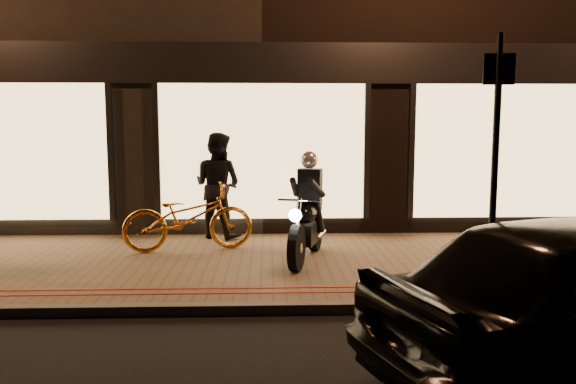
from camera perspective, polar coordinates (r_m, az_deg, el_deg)
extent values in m
plane|color=black|center=(6.36, -2.90, -12.42)|extent=(90.00, 90.00, 0.00)
cube|color=brown|center=(8.25, -2.69, -7.40)|extent=(50.00, 4.00, 0.12)
cube|color=#59544C|center=(6.38, -2.89, -11.76)|extent=(50.00, 0.14, 0.12)
cube|color=maroon|center=(6.74, -2.84, -10.16)|extent=(50.00, 0.06, 0.01)
cube|color=maroon|center=(6.94, -2.82, -9.67)|extent=(50.00, 0.06, 0.01)
cube|color=black|center=(16.33, -24.71, 13.91)|extent=(12.00, 10.00, 8.50)
cube|color=black|center=(16.25, 19.92, 14.17)|extent=(12.00, 10.00, 8.50)
cube|color=black|center=(10.00, -2.66, 12.96)|extent=(48.00, 0.12, 0.70)
cube|color=#FFD07F|center=(10.96, -26.90, 3.63)|extent=(3.60, 0.06, 2.38)
cube|color=#FFD07F|center=(9.95, -2.61, 4.11)|extent=(3.60, 0.06, 2.38)
cube|color=#FFD07F|center=(10.87, 21.90, 3.86)|extent=(3.60, 0.06, 2.38)
cylinder|color=black|center=(7.61, 0.87, -5.70)|extent=(0.29, 0.65, 0.64)
cylinder|color=black|center=(8.85, 2.79, -3.89)|extent=(0.29, 0.65, 0.64)
cylinder|color=silver|center=(7.61, 0.87, -5.70)|extent=(0.17, 0.17, 0.14)
cylinder|color=silver|center=(8.85, 2.79, -3.89)|extent=(0.17, 0.17, 0.14)
cube|color=black|center=(8.26, 1.98, -4.11)|extent=(0.44, 0.74, 0.30)
ellipsoid|color=black|center=(8.08, 1.80, -2.20)|extent=(0.45, 0.57, 0.29)
cube|color=black|center=(8.50, 2.41, -1.75)|extent=(0.36, 0.59, 0.09)
cylinder|color=silver|center=(7.64, 1.14, -0.84)|extent=(0.59, 0.20, 0.03)
cylinder|color=silver|center=(7.59, 0.96, -3.41)|extent=(0.14, 0.33, 0.71)
sphere|color=white|center=(7.43, 0.72, -2.38)|extent=(0.21, 0.21, 0.17)
cylinder|color=silver|center=(8.69, 3.37, -4.37)|extent=(0.22, 0.55, 0.07)
cube|color=black|center=(8.32, 2.24, 0.50)|extent=(0.39, 0.31, 0.55)
sphere|color=silver|center=(8.23, 2.17, 3.29)|extent=(0.32, 0.32, 0.26)
cylinder|color=black|center=(8.04, 0.66, 0.49)|extent=(0.17, 0.61, 0.34)
cylinder|color=black|center=(7.98, 2.90, 0.43)|extent=(0.33, 0.58, 0.34)
cylinder|color=black|center=(8.38, 1.24, -2.56)|extent=(0.13, 0.27, 0.46)
cylinder|color=black|center=(8.32, 3.12, -2.64)|extent=(0.25, 0.29, 0.46)
cylinder|color=black|center=(6.90, 20.26, 2.48)|extent=(0.09, 0.09, 3.00)
cube|color=black|center=(6.91, 20.66, 11.60)|extent=(0.35, 0.07, 0.35)
imported|color=#C47322|center=(8.93, -10.09, -2.53)|extent=(2.12, 1.11, 1.06)
imported|color=black|center=(9.82, -7.17, 0.67)|extent=(1.11, 1.03, 1.83)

